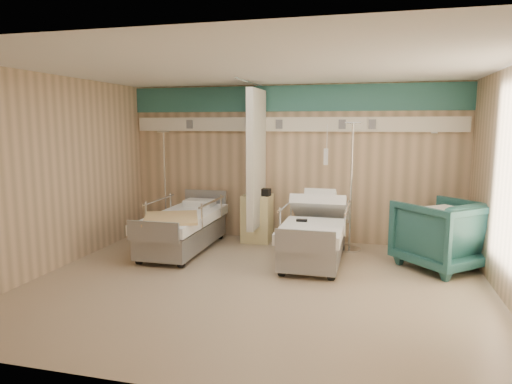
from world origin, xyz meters
TOP-DOWN VIEW (x-y plane):
  - ground at (0.00, 0.00)m, footprint 6.00×5.00m
  - room_walls at (-0.03, 0.25)m, footprint 6.04×5.04m
  - bed_right at (0.60, 1.30)m, footprint 1.00×2.16m
  - bed_left at (-1.60, 1.30)m, footprint 1.00×2.16m
  - bedside_cabinet at (-0.55, 2.20)m, footprint 0.50×0.48m
  - visitor_armchair at (2.45, 1.38)m, footprint 1.55×1.55m
  - waffle_blanket at (2.46, 1.37)m, footprint 0.74×0.73m
  - iv_stand_right at (1.10, 2.01)m, footprint 0.38×0.38m
  - iv_stand_left at (-2.33, 2.17)m, footprint 0.35×0.35m
  - call_remote at (0.41, 1.17)m, footprint 0.17×0.08m
  - tan_blanket at (-1.60, 0.84)m, footprint 1.15×1.27m
  - toiletry_bag at (-0.42, 2.12)m, footprint 0.27×0.20m
  - white_cup at (-0.63, 2.25)m, footprint 0.10×0.10m

SIDE VIEW (x-z plane):
  - ground at x=0.00m, z-range 0.00..0.00m
  - bed_right at x=0.60m, z-range 0.00..0.63m
  - bed_left at x=-1.60m, z-range 0.00..0.63m
  - iv_stand_left at x=-2.33m, z-range -0.58..1.39m
  - bedside_cabinet at x=-0.55m, z-range 0.00..0.85m
  - iv_stand_right at x=1.10m, z-range -0.63..1.51m
  - visitor_armchair at x=2.45m, z-range 0.00..1.01m
  - tan_blanket at x=-1.60m, z-range 0.63..0.67m
  - call_remote at x=0.41m, z-range 0.63..0.67m
  - white_cup at x=-0.63m, z-range 0.85..0.97m
  - toiletry_bag at x=-0.42m, z-range 0.85..0.98m
  - waffle_blanket at x=2.46m, z-range 1.01..1.08m
  - room_walls at x=-0.03m, z-range 0.45..3.27m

